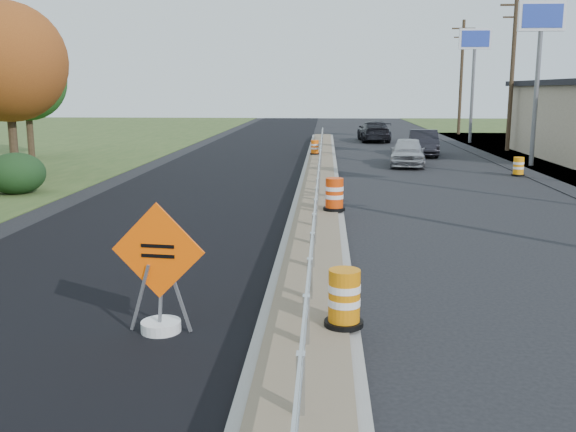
# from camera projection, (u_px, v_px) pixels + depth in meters

# --- Properties ---
(ground) EXTENTS (140.00, 140.00, 0.00)m
(ground) POSITION_uv_depth(u_px,v_px,m) (315.00, 234.00, 16.95)
(ground) COLOR black
(ground) RESTS_ON ground
(milled_overlay) EXTENTS (7.20, 120.00, 0.01)m
(milled_overlay) POSITION_uv_depth(u_px,v_px,m) (215.00, 180.00, 26.99)
(milled_overlay) COLOR black
(milled_overlay) RESTS_ON ground
(median) EXTENTS (1.60, 55.00, 0.23)m
(median) POSITION_uv_depth(u_px,v_px,m) (319.00, 185.00, 24.76)
(median) COLOR gray
(median) RESTS_ON ground
(guardrail) EXTENTS (0.10, 46.15, 0.72)m
(guardrail) POSITION_uv_depth(u_px,v_px,m) (319.00, 167.00, 25.62)
(guardrail) COLOR silver
(guardrail) RESTS_ON median
(pylon_sign_mid) EXTENTS (2.20, 0.30, 7.90)m
(pylon_sign_mid) POSITION_uv_depth(u_px,v_px,m) (541.00, 32.00, 30.76)
(pylon_sign_mid) COLOR slate
(pylon_sign_mid) RESTS_ON ground
(pylon_sign_north) EXTENTS (2.20, 0.30, 7.90)m
(pylon_sign_north) POSITION_uv_depth(u_px,v_px,m) (475.00, 50.00, 44.47)
(pylon_sign_north) COLOR slate
(pylon_sign_north) RESTS_ON ground
(utility_pole_nmid) EXTENTS (1.90, 0.26, 9.40)m
(utility_pole_nmid) POSITION_uv_depth(u_px,v_px,m) (512.00, 70.00, 38.84)
(utility_pole_nmid) COLOR #473523
(utility_pole_nmid) RESTS_ON ground
(utility_pole_north) EXTENTS (1.90, 0.26, 9.40)m
(utility_pole_north) POSITION_uv_depth(u_px,v_px,m) (461.00, 75.00, 53.53)
(utility_pole_north) COLOR #473523
(utility_pole_north) RESTS_ON ground
(hedge_north) EXTENTS (2.09, 2.09, 1.52)m
(hedge_north) POSITION_uv_depth(u_px,v_px,m) (16.00, 173.00, 23.31)
(hedge_north) COLOR black
(hedge_north) RESTS_ON ground
(tree_near_red) EXTENTS (4.95, 4.95, 7.35)m
(tree_near_red) POSITION_uv_depth(u_px,v_px,m) (7.00, 62.00, 26.55)
(tree_near_red) COLOR #473523
(tree_near_red) RESTS_ON ground
(tree_near_back) EXTENTS (4.29, 4.29, 6.37)m
(tree_near_back) POSITION_uv_depth(u_px,v_px,m) (26.00, 81.00, 34.68)
(tree_near_back) COLOR #473523
(tree_near_back) RESTS_ON ground
(caution_sign) EXTENTS (1.50, 0.63, 2.07)m
(caution_sign) POSITION_uv_depth(u_px,v_px,m) (160.00, 300.00, 9.99)
(caution_sign) COLOR white
(caution_sign) RESTS_ON ground
(barrel_median_near) EXTENTS (0.60, 0.60, 0.88)m
(barrel_median_near) POSITION_uv_depth(u_px,v_px,m) (344.00, 299.00, 9.65)
(barrel_median_near) COLOR black
(barrel_median_near) RESTS_ON median
(barrel_median_mid) EXTENTS (0.65, 0.65, 0.96)m
(barrel_median_mid) POSITION_uv_depth(u_px,v_px,m) (334.00, 195.00, 18.95)
(barrel_median_mid) COLOR black
(barrel_median_mid) RESTS_ON median
(barrel_median_far) EXTENTS (0.53, 0.53, 0.78)m
(barrel_median_far) POSITION_uv_depth(u_px,v_px,m) (315.00, 148.00, 35.38)
(barrel_median_far) COLOR black
(barrel_median_far) RESTS_ON median
(barrel_shoulder_near) EXTENTS (0.56, 0.56, 0.83)m
(barrel_shoulder_near) POSITION_uv_depth(u_px,v_px,m) (518.00, 167.00, 28.30)
(barrel_shoulder_near) COLOR black
(barrel_shoulder_near) RESTS_ON ground
(car_silver) EXTENTS (2.17, 4.33, 1.42)m
(car_silver) POSITION_uv_depth(u_px,v_px,m) (408.00, 152.00, 31.90)
(car_silver) COLOR #ABABB0
(car_silver) RESTS_ON ground
(car_dark_mid) EXTENTS (1.97, 4.58, 1.47)m
(car_dark_mid) POSITION_uv_depth(u_px,v_px,m) (424.00, 143.00, 36.97)
(car_dark_mid) COLOR black
(car_dark_mid) RESTS_ON ground
(car_dark_far) EXTENTS (2.31, 5.28, 1.51)m
(car_dark_far) POSITION_uv_depth(u_px,v_px,m) (374.00, 131.00, 47.06)
(car_dark_far) COLOR black
(car_dark_far) RESTS_ON ground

